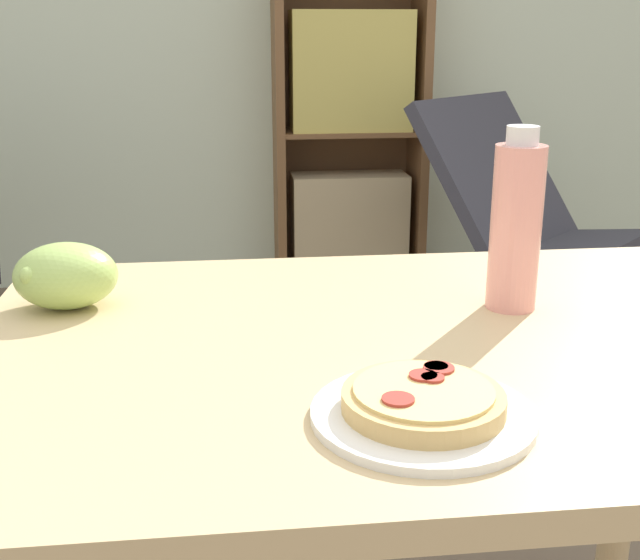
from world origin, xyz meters
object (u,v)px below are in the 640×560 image
at_px(grape_bunch, 66,276).
at_px(bookshelf, 349,145).
at_px(pizza_on_plate, 423,406).
at_px(lounge_chair_far, 530,265).
at_px(drink_bottle, 516,225).

bearing_deg(grape_bunch, bookshelf, 72.11).
height_order(pizza_on_plate, grape_bunch, grape_bunch).
bearing_deg(lounge_chair_far, pizza_on_plate, -155.71).
bearing_deg(bookshelf, drink_bottle, -93.18).
bearing_deg(grape_bunch, drink_bottle, -6.43).
bearing_deg(lounge_chair_far, drink_bottle, -154.04).
bearing_deg(lounge_chair_far, bookshelf, 88.01).
bearing_deg(lounge_chair_far, grape_bunch, -170.55).
distance_m(pizza_on_plate, bookshelf, 2.74).
bearing_deg(bookshelf, grape_bunch, -107.89).
bearing_deg(grape_bunch, lounge_chair_far, 50.92).
relative_size(grape_bunch, lounge_chair_far, 0.14).
bearing_deg(pizza_on_plate, bookshelf, 82.95).
height_order(grape_bunch, lounge_chair_far, lounge_chair_far).
distance_m(grape_bunch, lounge_chair_far, 2.16).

